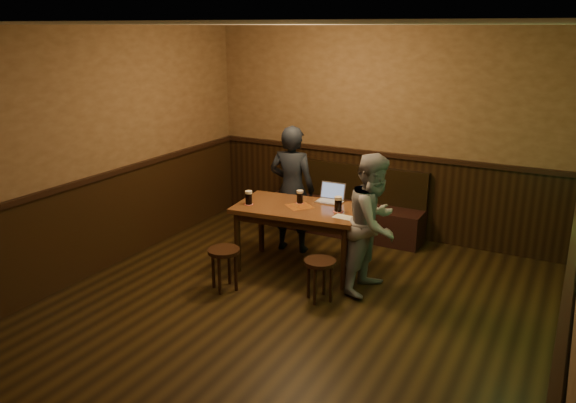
{
  "coord_description": "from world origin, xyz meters",
  "views": [
    {
      "loc": [
        2.4,
        -4.2,
        2.79
      ],
      "look_at": [
        -0.5,
        1.23,
        0.86
      ],
      "focal_mm": 35.0,
      "sensor_mm": 36.0,
      "label": 1
    }
  ],
  "objects_px": {
    "stool_right": "(320,268)",
    "person_grey": "(374,224)",
    "person_suit": "(292,189)",
    "pub_table": "(299,215)",
    "laptop": "(331,197)",
    "bench": "(345,211)",
    "pint_left": "(249,198)",
    "pint_right": "(338,204)",
    "pint_mid": "(300,197)",
    "stool_left": "(224,257)"
  },
  "relations": [
    {
      "from": "pub_table",
      "to": "stool_left",
      "type": "height_order",
      "value": "pub_table"
    },
    {
      "from": "pint_mid",
      "to": "person_grey",
      "type": "bearing_deg",
      "value": -12.46
    },
    {
      "from": "bench",
      "to": "pint_right",
      "type": "xyz_separation_m",
      "value": [
        0.47,
        -1.38,
        0.56
      ]
    },
    {
      "from": "pint_mid",
      "to": "pint_right",
      "type": "bearing_deg",
      "value": -8.28
    },
    {
      "from": "pub_table",
      "to": "pint_left",
      "type": "xyz_separation_m",
      "value": [
        -0.56,
        -0.21,
        0.19
      ]
    },
    {
      "from": "pint_left",
      "to": "person_grey",
      "type": "height_order",
      "value": "person_grey"
    },
    {
      "from": "stool_left",
      "to": "pint_right",
      "type": "xyz_separation_m",
      "value": [
        0.94,
        0.91,
        0.49
      ]
    },
    {
      "from": "pint_right",
      "to": "laptop",
      "type": "height_order",
      "value": "laptop"
    },
    {
      "from": "stool_left",
      "to": "laptop",
      "type": "distance_m",
      "value": 1.5
    },
    {
      "from": "pub_table",
      "to": "laptop",
      "type": "distance_m",
      "value": 0.46
    },
    {
      "from": "pint_mid",
      "to": "person_grey",
      "type": "xyz_separation_m",
      "value": [
        1.0,
        -0.22,
        -0.1
      ]
    },
    {
      "from": "bench",
      "to": "pint_left",
      "type": "bearing_deg",
      "value": -108.93
    },
    {
      "from": "pint_left",
      "to": "pint_right",
      "type": "bearing_deg",
      "value": 13.54
    },
    {
      "from": "bench",
      "to": "person_grey",
      "type": "relative_size",
      "value": 1.44
    },
    {
      "from": "stool_left",
      "to": "laptop",
      "type": "relative_size",
      "value": 1.5
    },
    {
      "from": "stool_left",
      "to": "person_grey",
      "type": "relative_size",
      "value": 0.31
    },
    {
      "from": "pub_table",
      "to": "laptop",
      "type": "relative_size",
      "value": 4.89
    },
    {
      "from": "stool_left",
      "to": "person_suit",
      "type": "bearing_deg",
      "value": 85.49
    },
    {
      "from": "bench",
      "to": "pub_table",
      "type": "distance_m",
      "value": 1.47
    },
    {
      "from": "pub_table",
      "to": "person_grey",
      "type": "height_order",
      "value": "person_grey"
    },
    {
      "from": "bench",
      "to": "person_suit",
      "type": "bearing_deg",
      "value": -111.75
    },
    {
      "from": "stool_left",
      "to": "pint_left",
      "type": "height_order",
      "value": "pint_left"
    },
    {
      "from": "bench",
      "to": "pint_left",
      "type": "height_order",
      "value": "pint_left"
    },
    {
      "from": "pint_mid",
      "to": "pint_left",
      "type": "bearing_deg",
      "value": -147.51
    },
    {
      "from": "pint_right",
      "to": "laptop",
      "type": "bearing_deg",
      "value": 125.71
    },
    {
      "from": "stool_right",
      "to": "laptop",
      "type": "xyz_separation_m",
      "value": [
        -0.32,
        0.97,
        0.48
      ]
    },
    {
      "from": "pub_table",
      "to": "stool_left",
      "type": "bearing_deg",
      "value": -124.54
    },
    {
      "from": "pub_table",
      "to": "pint_mid",
      "type": "relative_size",
      "value": 9.7
    },
    {
      "from": "pint_mid",
      "to": "laptop",
      "type": "xyz_separation_m",
      "value": [
        0.29,
        0.25,
        -0.02
      ]
    },
    {
      "from": "bench",
      "to": "pint_left",
      "type": "distance_m",
      "value": 1.81
    },
    {
      "from": "stool_right",
      "to": "pint_mid",
      "type": "bearing_deg",
      "value": 129.96
    },
    {
      "from": "pint_left",
      "to": "bench",
      "type": "bearing_deg",
      "value": 71.07
    },
    {
      "from": "pint_right",
      "to": "person_suit",
      "type": "height_order",
      "value": "person_suit"
    },
    {
      "from": "bench",
      "to": "stool_right",
      "type": "height_order",
      "value": "bench"
    },
    {
      "from": "stool_right",
      "to": "person_grey",
      "type": "relative_size",
      "value": 0.3
    },
    {
      "from": "laptop",
      "to": "person_suit",
      "type": "bearing_deg",
      "value": 163.92
    },
    {
      "from": "laptop",
      "to": "pint_mid",
      "type": "bearing_deg",
      "value": -142.1
    },
    {
      "from": "pint_right",
      "to": "pint_mid",
      "type": "bearing_deg",
      "value": 171.72
    },
    {
      "from": "person_suit",
      "to": "person_grey",
      "type": "height_order",
      "value": "person_suit"
    },
    {
      "from": "person_suit",
      "to": "pint_mid",
      "type": "bearing_deg",
      "value": 121.72
    },
    {
      "from": "person_suit",
      "to": "person_grey",
      "type": "xyz_separation_m",
      "value": [
        1.31,
        -0.61,
        -0.05
      ]
    },
    {
      "from": "stool_right",
      "to": "laptop",
      "type": "relative_size",
      "value": 1.44
    },
    {
      "from": "stool_left",
      "to": "stool_right",
      "type": "xyz_separation_m",
      "value": [
        1.03,
        0.26,
        -0.02
      ]
    },
    {
      "from": "bench",
      "to": "stool_right",
      "type": "distance_m",
      "value": 2.11
    },
    {
      "from": "laptop",
      "to": "pub_table",
      "type": "bearing_deg",
      "value": -126.27
    },
    {
      "from": "bench",
      "to": "laptop",
      "type": "relative_size",
      "value": 6.95
    },
    {
      "from": "laptop",
      "to": "person_grey",
      "type": "bearing_deg",
      "value": -35.62
    },
    {
      "from": "bench",
      "to": "laptop",
      "type": "bearing_deg",
      "value": -77.28
    },
    {
      "from": "stool_right",
      "to": "person_grey",
      "type": "distance_m",
      "value": 0.75
    },
    {
      "from": "pub_table",
      "to": "person_grey",
      "type": "relative_size",
      "value": 1.01
    }
  ]
}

